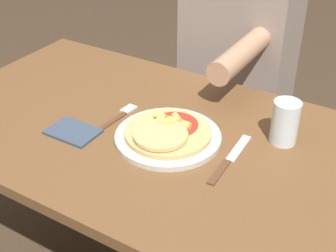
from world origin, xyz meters
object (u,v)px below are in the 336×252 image
(pizza, at_px, (167,132))
(fork, at_px, (118,117))
(drinking_glass, at_px, (285,122))
(plate, at_px, (168,137))
(person_diner, at_px, (237,71))
(knife, at_px, (229,160))
(dining_table, at_px, (158,169))

(pizza, height_order, fork, pizza)
(pizza, xyz_separation_m, drinking_glass, (0.25, 0.15, 0.03))
(drinking_glass, bearing_deg, plate, -150.40)
(drinking_glass, height_order, person_diner, person_diner)
(drinking_glass, relative_size, person_diner, 0.10)
(knife, relative_size, drinking_glass, 1.96)
(pizza, height_order, knife, pizza)
(dining_table, xyz_separation_m, pizza, (0.04, -0.02, 0.14))
(knife, height_order, drinking_glass, drinking_glass)
(drinking_glass, bearing_deg, knife, -119.15)
(fork, xyz_separation_m, drinking_glass, (0.42, 0.13, 0.05))
(fork, height_order, drinking_glass, drinking_glass)
(plate, relative_size, fork, 1.53)
(knife, bearing_deg, dining_table, 176.64)
(plate, xyz_separation_m, drinking_glass, (0.25, 0.14, 0.05))
(drinking_glass, xyz_separation_m, person_diner, (-0.32, 0.45, -0.13))
(dining_table, bearing_deg, person_diner, 92.94)
(plate, relative_size, drinking_glass, 2.40)
(dining_table, bearing_deg, drinking_glass, 24.15)
(plate, relative_size, pizza, 1.23)
(person_diner, bearing_deg, pizza, -83.35)
(dining_table, distance_m, plate, 0.13)
(knife, bearing_deg, person_diner, 112.07)
(dining_table, bearing_deg, fork, 177.72)
(fork, distance_m, knife, 0.34)
(person_diner, bearing_deg, plate, -83.25)
(plate, distance_m, knife, 0.17)
(fork, height_order, person_diner, person_diner)
(pizza, xyz_separation_m, person_diner, (-0.07, 0.60, -0.10))
(plate, height_order, person_diner, person_diner)
(fork, bearing_deg, pizza, -6.95)
(drinking_glass, bearing_deg, dining_table, -155.85)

